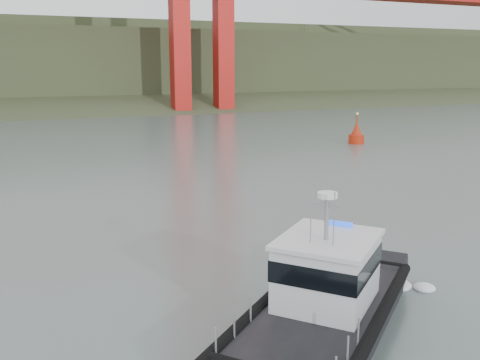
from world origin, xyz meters
The scene contains 4 objects.
ground centered at (0.00, 0.00, 0.00)m, with size 400.00×400.00×0.00m, color #485552.
headlands centered at (0.00, 125.50, 7.05)m, with size 500.00×105.36×27.12m.
patrol_boat centered at (-0.86, -2.45, 1.17)m, with size 9.55×8.91×4.66m.
nav_buoy centered at (24.28, 31.66, 0.92)m, with size 1.68×1.68×3.50m.
Camera 1 is at (-9.26, -15.61, 8.21)m, focal length 40.00 mm.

